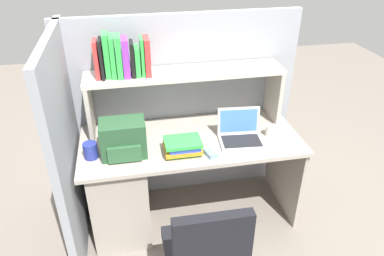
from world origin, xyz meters
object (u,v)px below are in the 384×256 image
(laptop, at_px, (240,134))
(backpack, at_px, (123,139))
(snack_canister, at_px, (91,151))
(paper_cup, at_px, (271,131))
(computer_mouse, at_px, (210,153))

(laptop, bearing_deg, backpack, -178.04)
(snack_canister, bearing_deg, backpack, -1.20)
(laptop, xyz_separation_m, paper_cup, (0.24, 0.01, -0.01))
(laptop, height_order, computer_mouse, laptop)
(backpack, bearing_deg, paper_cup, 2.01)
(snack_canister, bearing_deg, laptop, 1.29)
(backpack, xyz_separation_m, snack_canister, (-0.22, 0.00, -0.07))
(computer_mouse, bearing_deg, laptop, 14.98)
(laptop, bearing_deg, computer_mouse, -149.20)
(backpack, distance_m, snack_canister, 0.23)
(backpack, relative_size, paper_cup, 3.56)
(computer_mouse, xyz_separation_m, paper_cup, (0.50, 0.16, 0.03))
(laptop, bearing_deg, snack_canister, -178.71)
(paper_cup, xyz_separation_m, snack_canister, (-1.29, -0.03, 0.01))
(backpack, distance_m, computer_mouse, 0.59)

